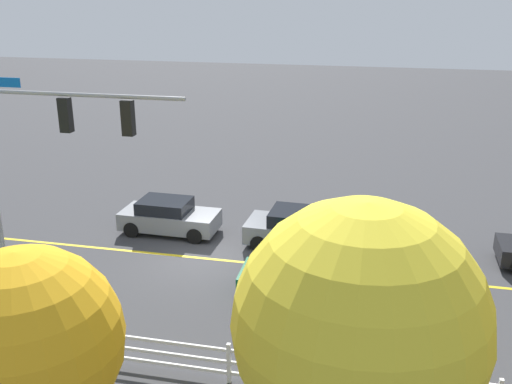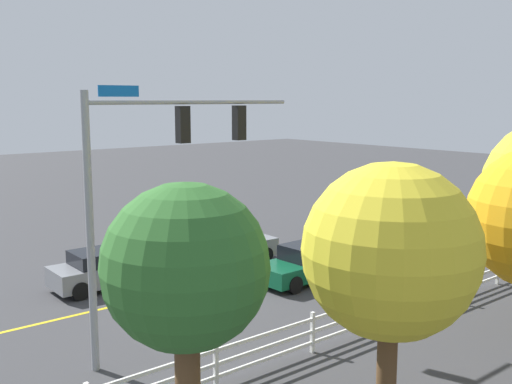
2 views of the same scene
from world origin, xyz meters
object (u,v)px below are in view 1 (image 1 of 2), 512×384
object	(u,v)px
car_1	(307,278)
tree_1	(27,343)
car_0	(298,229)
car_3	(169,217)
tree_2	(359,324)

from	to	relation	value
car_1	tree_1	xyz separation A→B (m)	(3.15, 10.16, 3.67)
car_0	car_3	distance (m)	5.42
car_0	car_3	size ratio (longest dim) A/B	1.03
car_3	tree_1	distance (m)	15.09
tree_2	car_1	bearing A→B (deg)	-76.98
tree_1	tree_2	xyz separation A→B (m)	(-5.07, -1.86, -0.10)
car_1	car_3	bearing A→B (deg)	-34.42
car_3	tree_1	world-z (taller)	tree_1
car_1	tree_2	bearing A→B (deg)	101.62
car_0	tree_1	bearing A→B (deg)	-96.78
car_1	car_3	xyz separation A→B (m)	(6.36, -4.13, 0.02)
car_0	car_1	bearing A→B (deg)	-74.65
car_3	car_1	bearing A→B (deg)	-31.86
car_1	tree_1	bearing A→B (deg)	71.39
car_3	car_0	bearing A→B (deg)	-0.40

